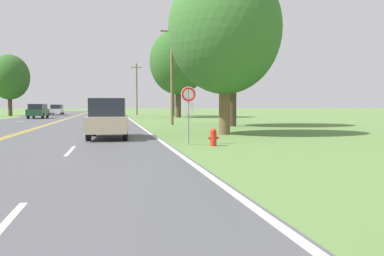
# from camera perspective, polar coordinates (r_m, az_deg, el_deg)

# --- Properties ---
(fire_hydrant) EXTENTS (0.41, 0.25, 0.68)m
(fire_hydrant) POSITION_cam_1_polar(r_m,az_deg,el_deg) (15.50, 3.02, -1.28)
(fire_hydrant) COLOR red
(fire_hydrant) RESTS_ON ground
(traffic_sign) EXTENTS (0.60, 0.10, 2.29)m
(traffic_sign) POSITION_cam_1_polar(r_m,az_deg,el_deg) (15.91, -0.50, 3.78)
(traffic_sign) COLOR gray
(traffic_sign) RESTS_ON ground
(utility_pole_midground) EXTENTS (1.80, 0.24, 8.00)m
(utility_pole_midground) POSITION_cam_1_polar(r_m,az_deg,el_deg) (32.58, -2.83, 7.77)
(utility_pole_midground) COLOR brown
(utility_pole_midground) RESTS_ON ground
(utility_pole_far) EXTENTS (1.80, 0.24, 8.24)m
(utility_pole_far) POSITION_cam_1_polar(r_m,az_deg,el_deg) (65.99, -7.77, 5.53)
(utility_pole_far) COLOR brown
(utility_pole_far) RESTS_ON ground
(tree_left_verge) EXTENTS (5.72, 5.72, 8.98)m
(tree_left_verge) POSITION_cam_1_polar(r_m,az_deg,el_deg) (65.41, -24.25, 6.52)
(tree_left_verge) COLOR #473828
(tree_left_verge) RESTS_ON ground
(tree_behind_sign) EXTENTS (4.62, 4.62, 8.65)m
(tree_behind_sign) POSITION_cam_1_polar(r_m,az_deg,el_deg) (59.13, -2.70, 7.47)
(tree_behind_sign) COLOR brown
(tree_behind_sign) RESTS_ON ground
(tree_mid_treeline) EXTENTS (6.57, 6.57, 10.84)m
(tree_mid_treeline) POSITION_cam_1_polar(r_m,az_deg,el_deg) (30.83, 5.69, 13.42)
(tree_mid_treeline) COLOR #473828
(tree_mid_treeline) RESTS_ON ground
(tree_right_cluster) EXTENTS (7.28, 7.28, 11.33)m
(tree_right_cluster) POSITION_cam_1_polar(r_m,az_deg,el_deg) (52.65, -1.96, 9.26)
(tree_right_cluster) COLOR #473828
(tree_right_cluster) RESTS_ON ground
(tree_far_back) EXTENTS (5.97, 5.97, 9.01)m
(tree_far_back) POSITION_cam_1_polar(r_m,az_deg,el_deg) (22.06, 4.64, 13.66)
(tree_far_back) COLOR brown
(tree_far_back) RESTS_ON ground
(car_champagne_suv_nearest) EXTENTS (1.98, 4.58, 1.87)m
(car_champagne_suv_nearest) POSITION_cam_1_polar(r_m,az_deg,el_deg) (19.50, -11.65, 1.46)
(car_champagne_suv_nearest) COLOR black
(car_champagne_suv_nearest) RESTS_ON ground
(car_dark_green_suv_approaching) EXTENTS (2.00, 4.52, 1.71)m
(car_dark_green_suv_approaching) POSITION_cam_1_polar(r_m,az_deg,el_deg) (51.61, -20.81, 2.28)
(car_dark_green_suv_approaching) COLOR black
(car_dark_green_suv_approaching) RESTS_ON ground
(car_white_van_mid_near) EXTENTS (2.01, 4.02, 1.68)m
(car_white_van_mid_near) POSITION_cam_1_polar(r_m,az_deg,el_deg) (72.63, -18.43, 2.51)
(car_white_van_mid_near) COLOR black
(car_white_van_mid_near) RESTS_ON ground
(car_maroon_sedan_mid_far) EXTENTS (2.01, 4.53, 1.59)m
(car_maroon_sedan_mid_far) POSITION_cam_1_polar(r_m,az_deg,el_deg) (82.30, -12.98, 2.59)
(car_maroon_sedan_mid_far) COLOR black
(car_maroon_sedan_mid_far) RESTS_ON ground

